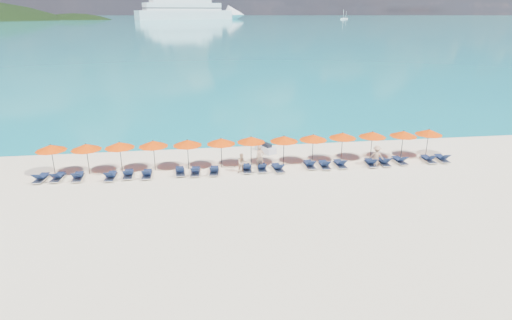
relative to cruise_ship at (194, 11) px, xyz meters
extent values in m
plane|color=beige|center=(0.76, -548.47, -10.49)|extent=(1400.00, 1400.00, 0.00)
cube|color=#1FA9B2|center=(0.76, 111.53, -10.49)|extent=(1600.00, 1300.00, 0.01)
ellipsoid|color=black|center=(-149.24, 11.53, -45.49)|extent=(162.00, 126.00, 85.50)
cube|color=white|center=(-11.88, -4.95, -5.01)|extent=(119.84, 66.68, 10.97)
cone|color=white|center=(54.96, 22.90, -5.01)|extent=(31.57, 31.57, 24.14)
cube|color=white|center=(-13.91, -5.80, 4.87)|extent=(96.30, 54.36, 8.78)
cube|color=white|center=(-15.94, -6.64, 11.45)|extent=(75.40, 43.98, 5.49)
cube|color=black|center=(-13.91, -5.80, 3.22)|extent=(97.50, 55.03, 0.99)
cube|color=black|center=(-13.91, -5.80, 7.06)|extent=(95.10, 53.69, 0.99)
cube|color=white|center=(205.14, 19.06, -9.81)|extent=(5.13, 1.71, 1.37)
cylinder|color=white|center=(205.14, 19.06, -5.36)|extent=(0.31, 0.31, 8.55)
cube|color=white|center=(188.50, -17.83, -9.61)|extent=(6.59, 2.20, 1.76)
cylinder|color=white|center=(188.50, -17.83, -3.90)|extent=(0.40, 0.40, 10.99)
cube|color=silver|center=(2.32, -540.16, -10.23)|extent=(1.57, 2.20, 0.47)
cube|color=black|center=(2.39, -540.31, -9.89)|extent=(0.75, 0.96, 0.30)
cylinder|color=black|center=(2.10, -539.69, -9.76)|extent=(0.45, 0.25, 0.05)
imported|color=tan|center=(1.25, -544.05, -9.61)|extent=(0.75, 0.61, 1.77)
imported|color=tan|center=(-0.12, -544.60, -9.78)|extent=(0.71, 0.43, 1.43)
imported|color=tan|center=(9.90, -544.71, -9.69)|extent=(1.13, 0.92, 1.60)
cylinder|color=black|center=(-13.27, -543.23, -9.39)|extent=(0.05, 0.05, 2.20)
cone|color=#DC3B01|center=(-13.27, -543.23, -8.47)|extent=(2.10, 2.10, 0.42)
sphere|color=black|center=(-13.27, -543.23, -8.25)|extent=(0.08, 0.08, 0.08)
cylinder|color=black|center=(-10.89, -543.37, -9.39)|extent=(0.05, 0.05, 2.20)
cone|color=#DC3B01|center=(-10.89, -543.37, -8.47)|extent=(2.10, 2.10, 0.42)
sphere|color=black|center=(-10.89, -543.37, -8.25)|extent=(0.08, 0.08, 0.08)
cylinder|color=black|center=(-8.66, -543.25, -9.39)|extent=(0.05, 0.05, 2.20)
cone|color=#DC3B01|center=(-8.66, -543.25, -8.47)|extent=(2.10, 2.10, 0.42)
sphere|color=black|center=(-8.66, -543.25, -8.25)|extent=(0.08, 0.08, 0.08)
cylinder|color=black|center=(-6.33, -543.25, -9.39)|extent=(0.05, 0.05, 2.20)
cone|color=#DC3B01|center=(-6.33, -543.25, -8.47)|extent=(2.10, 2.10, 0.42)
sphere|color=black|center=(-6.33, -543.25, -8.25)|extent=(0.08, 0.08, 0.08)
cylinder|color=black|center=(-3.92, -543.34, -9.39)|extent=(0.05, 0.05, 2.20)
cone|color=#DC3B01|center=(-3.92, -543.34, -8.47)|extent=(2.10, 2.10, 0.42)
sphere|color=black|center=(-3.92, -543.34, -8.25)|extent=(0.08, 0.08, 0.08)
cylinder|color=black|center=(-1.50, -543.32, -9.39)|extent=(0.05, 0.05, 2.20)
cone|color=#DC3B01|center=(-1.50, -543.32, -8.47)|extent=(2.10, 2.10, 0.42)
sphere|color=black|center=(-1.50, -543.32, -8.25)|extent=(0.08, 0.08, 0.08)
cylinder|color=black|center=(0.72, -543.19, -9.39)|extent=(0.05, 0.05, 2.20)
cone|color=#DC3B01|center=(0.72, -543.19, -8.47)|extent=(2.10, 2.10, 0.42)
sphere|color=black|center=(0.72, -543.19, -8.25)|extent=(0.08, 0.08, 0.08)
cylinder|color=black|center=(3.16, -543.34, -9.39)|extent=(0.05, 0.05, 2.20)
cone|color=#DC3B01|center=(3.16, -543.34, -8.47)|extent=(2.10, 2.10, 0.42)
sphere|color=black|center=(3.16, -543.34, -8.25)|extent=(0.08, 0.08, 0.08)
cylinder|color=black|center=(5.40, -543.28, -9.39)|extent=(0.05, 0.05, 2.20)
cone|color=#DC3B01|center=(5.40, -543.28, -8.47)|extent=(2.10, 2.10, 0.42)
sphere|color=black|center=(5.40, -543.28, -8.25)|extent=(0.08, 0.08, 0.08)
cylinder|color=black|center=(7.75, -543.11, -9.39)|extent=(0.05, 0.05, 2.20)
cone|color=#DC3B01|center=(7.75, -543.11, -8.47)|extent=(2.10, 2.10, 0.42)
sphere|color=black|center=(7.75, -543.11, -8.25)|extent=(0.08, 0.08, 0.08)
cylinder|color=black|center=(10.11, -543.15, -9.39)|extent=(0.05, 0.05, 2.20)
cone|color=#DC3B01|center=(10.11, -543.15, -8.47)|extent=(2.10, 2.10, 0.42)
sphere|color=black|center=(10.11, -543.15, -8.25)|extent=(0.08, 0.08, 0.08)
cylinder|color=black|center=(12.56, -543.28, -9.39)|extent=(0.05, 0.05, 2.20)
cone|color=#DC3B01|center=(12.56, -543.28, -8.47)|extent=(2.10, 2.10, 0.42)
sphere|color=black|center=(12.56, -543.28, -8.25)|extent=(0.08, 0.08, 0.08)
cylinder|color=black|center=(14.74, -543.12, -9.39)|extent=(0.05, 0.05, 2.20)
cone|color=#DC3B01|center=(14.74, -543.12, -8.47)|extent=(2.10, 2.10, 0.42)
sphere|color=black|center=(14.74, -543.12, -8.25)|extent=(0.08, 0.08, 0.08)
cube|color=silver|center=(-13.86, -544.28, -10.35)|extent=(0.79, 1.75, 0.06)
cube|color=#101D40|center=(-13.83, -544.03, -10.19)|extent=(0.66, 1.15, 0.04)
cube|color=#101D40|center=(-13.91, -544.83, -9.94)|extent=(0.60, 0.59, 0.43)
cube|color=silver|center=(-12.77, -544.27, -10.35)|extent=(0.74, 1.74, 0.06)
cube|color=#101D40|center=(-12.76, -544.02, -10.19)|extent=(0.63, 1.14, 0.04)
cube|color=#101D40|center=(-12.81, -544.82, -9.94)|extent=(0.59, 0.57, 0.43)
cube|color=silver|center=(-11.43, -544.39, -10.35)|extent=(0.72, 1.73, 0.06)
cube|color=#101D40|center=(-11.44, -544.14, -10.19)|extent=(0.61, 1.13, 0.04)
cube|color=#101D40|center=(-11.40, -544.94, -9.94)|extent=(0.58, 0.57, 0.43)
cube|color=silver|center=(-9.22, -544.60, -10.35)|extent=(0.72, 1.73, 0.06)
cube|color=#101D40|center=(-9.20, -544.35, -10.19)|extent=(0.61, 1.13, 0.04)
cube|color=#101D40|center=(-9.25, -545.15, -9.94)|extent=(0.58, 0.57, 0.43)
cube|color=silver|center=(-8.08, -544.39, -10.35)|extent=(0.69, 1.72, 0.06)
cube|color=#101D40|center=(-8.09, -544.14, -10.19)|extent=(0.59, 1.12, 0.04)
cube|color=#101D40|center=(-8.06, -544.93, -9.94)|extent=(0.57, 0.56, 0.43)
cube|color=silver|center=(-6.78, -544.56, -10.35)|extent=(0.62, 1.70, 0.06)
cube|color=#101D40|center=(-6.78, -544.31, -10.19)|extent=(0.55, 1.10, 0.04)
cube|color=#101D40|center=(-6.78, -545.11, -9.94)|extent=(0.55, 0.54, 0.43)
cube|color=silver|center=(-4.51, -544.32, -10.35)|extent=(0.74, 1.74, 0.06)
cube|color=#101D40|center=(-4.53, -544.07, -10.19)|extent=(0.63, 1.14, 0.04)
cube|color=#101D40|center=(-4.47, -544.87, -9.94)|extent=(0.59, 0.57, 0.43)
cube|color=silver|center=(-3.44, -544.53, -10.35)|extent=(0.73, 1.74, 0.06)
cube|color=#101D40|center=(-3.42, -544.28, -10.19)|extent=(0.62, 1.13, 0.04)
cube|color=#101D40|center=(-3.48, -545.08, -9.94)|extent=(0.58, 0.57, 0.43)
cube|color=silver|center=(-2.12, -544.56, -10.35)|extent=(0.78, 1.75, 0.06)
cube|color=#101D40|center=(-2.10, -544.31, -10.19)|extent=(0.65, 1.15, 0.04)
cube|color=#101D40|center=(-2.17, -545.11, -9.94)|extent=(0.60, 0.59, 0.43)
cube|color=silver|center=(0.24, -544.39, -10.35)|extent=(0.69, 1.72, 0.06)
cube|color=#101D40|center=(0.25, -544.14, -10.19)|extent=(0.59, 1.12, 0.04)
cube|color=#101D40|center=(0.22, -544.93, -9.94)|extent=(0.57, 0.56, 0.43)
cube|color=silver|center=(1.34, -544.41, -10.35)|extent=(0.70, 1.73, 0.06)
cube|color=#101D40|center=(1.35, -544.16, -10.19)|extent=(0.60, 1.13, 0.04)
cube|color=#101D40|center=(1.31, -544.96, -9.94)|extent=(0.58, 0.56, 0.43)
cube|color=silver|center=(2.48, -544.63, -10.35)|extent=(0.79, 1.76, 0.06)
cube|color=#101D40|center=(2.45, -544.38, -10.19)|extent=(0.66, 1.15, 0.04)
cube|color=#101D40|center=(2.54, -545.18, -9.94)|extent=(0.60, 0.59, 0.43)
cube|color=silver|center=(4.93, -544.26, -10.35)|extent=(0.63, 1.70, 0.06)
cube|color=#101D40|center=(4.94, -544.01, -10.19)|extent=(0.56, 1.10, 0.04)
cube|color=#101D40|center=(4.93, -544.81, -9.94)|extent=(0.55, 0.54, 0.43)
cube|color=silver|center=(6.01, -544.47, -10.35)|extent=(0.70, 1.73, 0.06)
cube|color=#101D40|center=(6.02, -544.22, -10.19)|extent=(0.60, 1.12, 0.04)
cube|color=#101D40|center=(5.98, -545.02, -9.94)|extent=(0.57, 0.56, 0.43)
cube|color=silver|center=(7.22, -544.42, -10.35)|extent=(0.65, 1.71, 0.06)
cube|color=#101D40|center=(7.22, -544.17, -10.19)|extent=(0.57, 1.11, 0.04)
cube|color=#101D40|center=(7.23, -544.97, -9.94)|extent=(0.56, 0.55, 0.43)
cube|color=silver|center=(9.57, -544.51, -10.35)|extent=(0.78, 1.75, 0.06)
cube|color=#101D40|center=(9.59, -544.26, -10.19)|extent=(0.65, 1.15, 0.04)
cube|color=#101D40|center=(9.52, -545.06, -9.94)|extent=(0.60, 0.59, 0.43)
cube|color=silver|center=(10.62, -544.47, -10.35)|extent=(0.74, 1.74, 0.06)
cube|color=#101D40|center=(10.64, -544.22, -10.19)|extent=(0.63, 1.14, 0.04)
cube|color=#101D40|center=(10.58, -545.02, -9.94)|extent=(0.59, 0.58, 0.43)
cube|color=silver|center=(11.96, -544.32, -10.35)|extent=(0.71, 1.73, 0.06)
cube|color=#101D40|center=(11.94, -544.07, -10.19)|extent=(0.61, 1.13, 0.04)
cube|color=#101D40|center=(11.99, -544.86, -9.94)|extent=(0.58, 0.57, 0.43)
cube|color=silver|center=(14.26, -544.33, -10.35)|extent=(0.64, 1.71, 0.06)
cube|color=#101D40|center=(14.27, -544.08, -10.19)|extent=(0.56, 1.11, 0.04)
cube|color=#101D40|center=(14.26, -544.88, -9.94)|extent=(0.56, 0.54, 0.43)
cube|color=silver|center=(15.39, -544.32, -10.35)|extent=(0.75, 1.74, 0.06)
cube|color=#101D40|center=(15.41, -544.07, -10.19)|extent=(0.63, 1.14, 0.04)
cube|color=#101D40|center=(15.35, -544.87, -9.94)|extent=(0.59, 0.58, 0.43)
camera|label=1|loc=(-3.16, -573.10, 0.49)|focal=30.00mm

